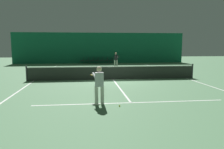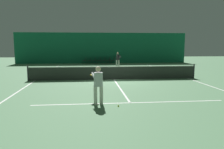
% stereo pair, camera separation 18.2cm
% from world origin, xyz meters
% --- Properties ---
extents(ground_plane, '(60.00, 60.00, 0.00)m').
position_xyz_m(ground_plane, '(0.00, 0.00, 0.00)').
color(ground_plane, '#56845B').
extents(backdrop_curtain, '(23.00, 0.12, 4.09)m').
position_xyz_m(backdrop_curtain, '(0.00, 14.33, 2.05)').
color(backdrop_curtain, '#146042').
rests_on(backdrop_curtain, ground).
extents(court_line_baseline_far, '(11.00, 0.10, 0.00)m').
position_xyz_m(court_line_baseline_far, '(0.00, 11.90, 0.00)').
color(court_line_baseline_far, white).
rests_on(court_line_baseline_far, ground).
extents(court_line_service_far, '(8.25, 0.10, 0.00)m').
position_xyz_m(court_line_service_far, '(0.00, 6.40, 0.00)').
color(court_line_service_far, white).
rests_on(court_line_service_far, ground).
extents(court_line_service_near, '(8.25, 0.10, 0.00)m').
position_xyz_m(court_line_service_near, '(0.00, -6.40, 0.00)').
color(court_line_service_near, white).
rests_on(court_line_service_near, ground).
extents(court_line_sideline_left, '(0.10, 23.80, 0.00)m').
position_xyz_m(court_line_sideline_left, '(-5.50, 0.00, 0.00)').
color(court_line_sideline_left, white).
rests_on(court_line_sideline_left, ground).
extents(court_line_sideline_right, '(0.10, 23.80, 0.00)m').
position_xyz_m(court_line_sideline_right, '(5.50, 0.00, 0.00)').
color(court_line_sideline_right, white).
rests_on(court_line_sideline_right, ground).
extents(court_line_centre, '(0.10, 12.80, 0.00)m').
position_xyz_m(court_line_centre, '(0.00, 0.00, 0.00)').
color(court_line_centre, white).
rests_on(court_line_centre, ground).
extents(tennis_net, '(12.00, 0.10, 1.07)m').
position_xyz_m(tennis_net, '(0.00, 0.00, 0.51)').
color(tennis_net, '#2D332D').
rests_on(tennis_net, ground).
extents(player_near, '(0.58, 1.36, 1.59)m').
position_xyz_m(player_near, '(-1.36, -6.49, 0.93)').
color(player_near, beige).
rests_on(player_near, ground).
extents(player_far, '(0.53, 1.37, 1.64)m').
position_xyz_m(player_far, '(1.38, 8.73, 0.95)').
color(player_far, beige).
rests_on(player_far, ground).
extents(courtside_chair_0, '(0.44, 0.44, 0.84)m').
position_xyz_m(courtside_chair_0, '(-2.39, 13.78, 0.49)').
color(courtside_chair_0, '#2D2D2D').
rests_on(courtside_chair_0, ground).
extents(courtside_chair_1, '(0.44, 0.44, 0.84)m').
position_xyz_m(courtside_chair_1, '(-1.75, 13.78, 0.49)').
color(courtside_chair_1, '#2D2D2D').
rests_on(courtside_chair_1, ground).
extents(courtside_chair_2, '(0.44, 0.44, 0.84)m').
position_xyz_m(courtside_chair_2, '(-1.11, 13.78, 0.49)').
color(courtside_chair_2, '#2D2D2D').
rests_on(courtside_chair_2, ground).
extents(courtside_chair_3, '(0.44, 0.44, 0.84)m').
position_xyz_m(courtside_chair_3, '(-0.47, 13.78, 0.49)').
color(courtside_chair_3, '#2D2D2D').
rests_on(courtside_chair_3, ground).
extents(courtside_chair_4, '(0.44, 0.44, 0.84)m').
position_xyz_m(courtside_chair_4, '(0.17, 13.78, 0.49)').
color(courtside_chair_4, '#2D2D2D').
rests_on(courtside_chair_4, ground).
extents(courtside_chair_5, '(0.44, 0.44, 0.84)m').
position_xyz_m(courtside_chair_5, '(0.81, 13.78, 0.49)').
color(courtside_chair_5, '#2D2D2D').
rests_on(courtside_chair_5, ground).
extents(courtside_chair_6, '(0.44, 0.44, 0.84)m').
position_xyz_m(courtside_chair_6, '(1.45, 13.78, 0.49)').
color(courtside_chair_6, '#2D2D2D').
rests_on(courtside_chair_6, ground).
extents(tennis_ball, '(0.07, 0.07, 0.07)m').
position_xyz_m(tennis_ball, '(-0.57, -6.93, 0.03)').
color(tennis_ball, '#D1DB33').
rests_on(tennis_ball, ground).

